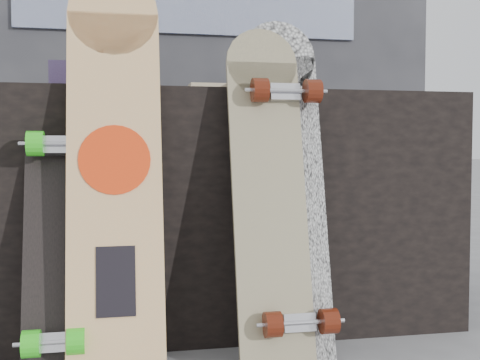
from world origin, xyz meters
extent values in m
cube|color=black|center=(0.00, 0.50, 0.40)|extent=(1.60, 0.60, 0.80)
cube|color=#2F2F34|center=(0.00, 1.35, 1.10)|extent=(2.40, 0.20, 2.20)
cube|color=navy|center=(0.00, 1.24, 1.30)|extent=(1.60, 0.02, 0.30)
cube|color=#563976|center=(-0.48, 0.50, 0.85)|extent=(0.18, 0.12, 0.10)
cube|color=#563976|center=(0.25, 0.52, 0.86)|extent=(0.14, 0.14, 0.12)
cube|color=#D1B78C|center=(0.03, 0.69, 0.83)|extent=(0.22, 0.10, 0.06)
cube|color=tan|center=(-0.36, 0.08, 0.50)|extent=(0.26, 0.26, 1.01)
cylinder|color=tan|center=(-0.36, 0.20, 1.00)|extent=(0.26, 0.08, 0.25)
cylinder|color=#EF380F|center=(-0.36, 0.09, 0.58)|extent=(0.20, 0.05, 0.19)
cube|color=black|center=(-0.36, 0.01, 0.26)|extent=(0.10, 0.05, 0.18)
cube|color=beige|center=(0.07, 0.06, 0.43)|extent=(0.21, 0.23, 0.87)
cylinder|color=beige|center=(0.07, 0.17, 0.87)|extent=(0.21, 0.06, 0.21)
cube|color=white|center=(0.13, 0.09, 0.45)|extent=(0.23, 0.23, 0.90)
cylinder|color=white|center=(0.13, 0.20, 0.89)|extent=(0.23, 0.07, 0.23)
cube|color=silver|center=(0.13, -0.03, 0.13)|extent=(0.09, 0.04, 0.06)
cylinder|color=#4E180B|center=(0.05, -0.05, 0.14)|extent=(0.05, 0.07, 0.07)
cylinder|color=#4E180B|center=(0.21, -0.05, 0.14)|extent=(0.04, 0.07, 0.07)
cube|color=silver|center=(0.13, 0.13, 0.78)|extent=(0.09, 0.04, 0.06)
cylinder|color=#4E180B|center=(0.05, 0.11, 0.78)|extent=(0.05, 0.07, 0.07)
cylinder|color=#4E180B|center=(0.21, 0.11, 0.78)|extent=(0.04, 0.07, 0.07)
cube|color=black|center=(-0.52, 0.12, 0.35)|extent=(0.18, 0.22, 0.71)
cylinder|color=black|center=(-0.52, 0.23, 0.71)|extent=(0.18, 0.06, 0.18)
cube|color=silver|center=(-0.52, 0.01, 0.11)|extent=(0.09, 0.04, 0.06)
cylinder|color=#2FD01D|center=(-0.57, -0.01, 0.12)|extent=(0.04, 0.07, 0.07)
cylinder|color=#2FD01D|center=(-0.46, -0.01, 0.12)|extent=(0.05, 0.07, 0.07)
cube|color=silver|center=(-0.52, 0.16, 0.62)|extent=(0.09, 0.04, 0.06)
cylinder|color=#2FD01D|center=(-0.57, 0.14, 0.63)|extent=(0.04, 0.07, 0.07)
cylinder|color=#2FD01D|center=(-0.46, 0.14, 0.63)|extent=(0.05, 0.07, 0.07)
camera|label=1|loc=(-0.35, -1.59, 0.61)|focal=45.00mm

